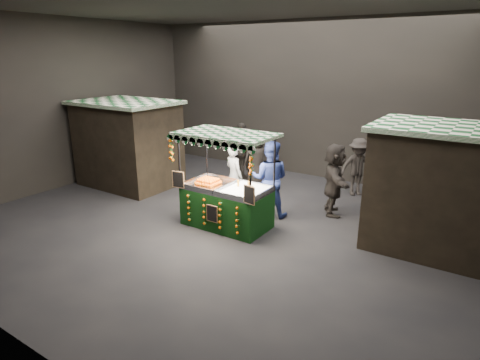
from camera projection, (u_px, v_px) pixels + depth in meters
The scene contains 13 objects.
ground at pixel (227, 225), 9.73m from camera, with size 12.00×12.00×0.00m, color black.
market_hall at pixel (226, 81), 8.72m from camera, with size 12.10×10.10×5.05m.
neighbour_stall_left at pixel (128, 143), 12.44m from camera, with size 3.00×2.20×2.60m.
neighbour_stall_right at pixel (445, 189), 8.23m from camera, with size 3.00×2.20×2.60m.
juice_stall at pixel (226, 198), 9.48m from camera, with size 2.32×1.36×2.25m.
vendor_grey at pixel (234, 176), 10.67m from camera, with size 0.73×0.61×1.70m.
vendor_blue at pixel (270, 179), 10.05m from camera, with size 1.13×1.00×1.94m.
shopper_0 at pixel (246, 155), 13.16m from camera, with size 0.69×0.63×1.57m.
shopper_1 at pixel (401, 183), 10.34m from camera, with size 0.94×0.87×1.55m.
shopper_2 at pixel (242, 151), 13.07m from camera, with size 1.17×0.79×1.85m.
shopper_3 at pixel (358, 167), 11.60m from camera, with size 1.23×1.16×1.67m.
shopper_4 at pixel (257, 160), 12.39m from camera, with size 0.95×0.95×1.66m.
shopper_5 at pixel (334, 179), 10.17m from camera, with size 1.25×1.77×1.84m.
Camera 1 is at (5.18, -7.32, 3.94)m, focal length 30.28 mm.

